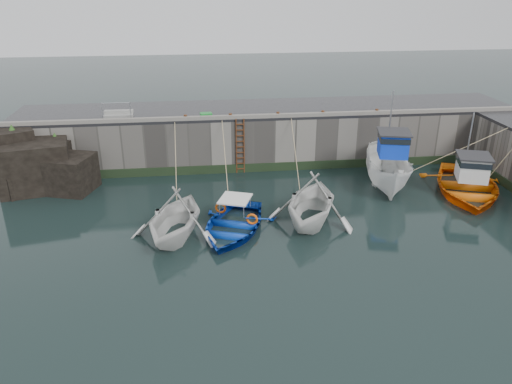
{
  "coord_description": "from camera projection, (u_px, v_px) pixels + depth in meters",
  "views": [
    {
      "loc": [
        -4.38,
        -17.07,
        10.36
      ],
      "look_at": [
        -1.79,
        4.18,
        1.2
      ],
      "focal_mm": 35.0,
      "sensor_mm": 36.0,
      "label": 1
    }
  ],
  "objects": [
    {
      "name": "fish_crate",
      "position": [
        206.0,
        115.0,
        28.02
      ],
      "size": [
        0.69,
        0.49,
        0.29
      ],
      "primitive_type": "cube",
      "rotation": [
        0.0,
        0.0,
        0.12
      ],
      "color": "#17822B",
      "rests_on": "road_back"
    },
    {
      "name": "road_back",
      "position": [
        269.0,
        109.0,
        30.34
      ],
      "size": [
        30.0,
        5.0,
        0.16
      ],
      "primitive_type": "cube",
      "color": "black",
      "rests_on": "quay_back"
    },
    {
      "name": "algae_back",
      "position": [
        274.0,
        167.0,
        29.13
      ],
      "size": [
        30.0,
        0.08,
        0.5
      ],
      "primitive_type": "cube",
      "color": "black",
      "rests_on": "ground"
    },
    {
      "name": "bollard_a",
      "position": [
        185.0,
        117.0,
        27.64
      ],
      "size": [
        0.18,
        0.18,
        0.28
      ],
      "primitive_type": "cylinder",
      "color": "#3F1E0F",
      "rests_on": "road_back"
    },
    {
      "name": "ground",
      "position": [
        312.0,
        257.0,
        20.14
      ],
      "size": [
        120.0,
        120.0,
        0.0
      ],
      "primitive_type": "plane",
      "color": "black",
      "rests_on": "ground"
    },
    {
      "name": "boat_near_blacktrim",
      "position": [
        310.0,
        221.0,
        23.13
      ],
      "size": [
        5.94,
        6.3,
        2.64
      ],
      "primitive_type": "imported",
      "rotation": [
        0.0,
        0.0,
        -0.4
      ],
      "color": "silver",
      "rests_on": "ground"
    },
    {
      "name": "bollard_b",
      "position": [
        230.0,
        116.0,
        27.92
      ],
      "size": [
        0.18,
        0.18,
        0.28
      ],
      "primitive_type": "cylinder",
      "color": "#3F1E0F",
      "rests_on": "road_back"
    },
    {
      "name": "boat_near_blacktrim_rope",
      "position": [
        292.0,
        184.0,
        27.38
      ],
      "size": [
        0.04,
        5.02,
        3.1
      ],
      "primitive_type": null,
      "color": "tan",
      "rests_on": "ground"
    },
    {
      "name": "boat_near_blue_rope",
      "position": [
        226.0,
        188.0,
        26.77
      ],
      "size": [
        0.04,
        5.4,
        3.1
      ],
      "primitive_type": null,
      "color": "tan",
      "rests_on": "ground"
    },
    {
      "name": "quay_back",
      "position": [
        268.0,
        134.0,
        30.96
      ],
      "size": [
        30.0,
        5.0,
        3.0
      ],
      "primitive_type": "cube",
      "color": "slate",
      "rests_on": "ground"
    },
    {
      "name": "railing",
      "position": [
        119.0,
        114.0,
        28.11
      ],
      "size": [
        1.6,
        1.05,
        1.0
      ],
      "color": "#A5A8AD",
      "rests_on": "road_back"
    },
    {
      "name": "boat_far_white",
      "position": [
        389.0,
        169.0,
        26.66
      ],
      "size": [
        3.62,
        6.35,
        5.31
      ],
      "rotation": [
        0.0,
        0.0,
        -0.24
      ],
      "color": "white",
      "rests_on": "ground"
    },
    {
      "name": "bollard_e",
      "position": [
        377.0,
        111.0,
        28.86
      ],
      "size": [
        0.18,
        0.18,
        0.28
      ],
      "primitive_type": "cylinder",
      "color": "#3F1E0F",
      "rests_on": "road_back"
    },
    {
      "name": "boat_far_orange",
      "position": [
        467.0,
        185.0,
        26.06
      ],
      "size": [
        6.52,
        7.65,
        4.34
      ],
      "rotation": [
        0.0,
        0.0,
        -0.34
      ],
      "color": "orange",
      "rests_on": "ground"
    },
    {
      "name": "rock_outcrop",
      "position": [
        38.0,
        165.0,
        26.53
      ],
      "size": [
        5.85,
        4.24,
        3.41
      ],
      "color": "black",
      "rests_on": "ground"
    },
    {
      "name": "bollard_c",
      "position": [
        278.0,
        114.0,
        28.22
      ],
      "size": [
        0.18,
        0.18,
        0.28
      ],
      "primitive_type": "cylinder",
      "color": "#3F1E0F",
      "rests_on": "road_back"
    },
    {
      "name": "ladder",
      "position": [
        240.0,
        146.0,
        28.34
      ],
      "size": [
        0.51,
        0.08,
        3.2
      ],
      "color": "#3F1E0F",
      "rests_on": "ground"
    },
    {
      "name": "bollard_d",
      "position": [
        323.0,
        113.0,
        28.51
      ],
      "size": [
        0.18,
        0.18,
        0.28
      ],
      "primitive_type": "cylinder",
      "color": "#3F1E0F",
      "rests_on": "road_back"
    },
    {
      "name": "boat_near_blue",
      "position": [
        233.0,
        230.0,
        22.34
      ],
      "size": [
        5.12,
        5.97,
        1.04
      ],
      "primitive_type": "imported",
      "rotation": [
        0.0,
        0.0,
        -0.35
      ],
      "color": "#0B39B3",
      "rests_on": "ground"
    },
    {
      "name": "boat_near_white_rope",
      "position": [
        179.0,
        192.0,
        26.36
      ],
      "size": [
        0.04,
        5.65,
        3.1
      ],
      "primitive_type": null,
      "color": "tan",
      "rests_on": "ground"
    },
    {
      "name": "kerb_back",
      "position": [
        275.0,
        116.0,
        28.12
      ],
      "size": [
        30.0,
        0.3,
        0.2
      ],
      "primitive_type": "cube",
      "color": "slate",
      "rests_on": "road_back"
    },
    {
      "name": "boat_near_white",
      "position": [
        176.0,
        236.0,
        21.79
      ],
      "size": [
        5.32,
        5.75,
        2.51
      ],
      "primitive_type": "imported",
      "rotation": [
        0.0,
        0.0,
        -0.3
      ],
      "color": "silver",
      "rests_on": "ground"
    }
  ]
}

